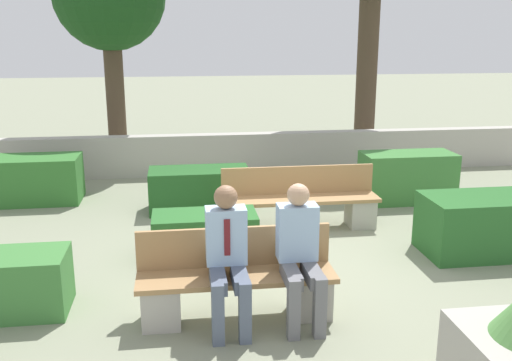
% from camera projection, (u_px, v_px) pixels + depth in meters
% --- Properties ---
extents(ground_plane, '(60.00, 60.00, 0.00)m').
position_uv_depth(ground_plane, '(277.00, 262.00, 6.90)').
color(ground_plane, gray).
extents(perimeter_wall, '(11.76, 0.30, 0.79)m').
position_uv_depth(perimeter_wall, '(237.00, 153.00, 11.15)').
color(perimeter_wall, '#ADA89E').
rests_on(perimeter_wall, ground_plane).
extents(bench_front, '(1.91, 0.48, 0.85)m').
position_uv_depth(bench_front, '(237.00, 285.00, 5.50)').
color(bench_front, '#A37A4C').
rests_on(bench_front, ground_plane).
extents(bench_left_side, '(2.20, 0.48, 0.85)m').
position_uv_depth(bench_left_side, '(300.00, 204.00, 8.03)').
color(bench_left_side, '#A37A4C').
rests_on(bench_left_side, ground_plane).
extents(person_seated_man, '(0.38, 0.64, 1.34)m').
position_uv_depth(person_seated_man, '(227.00, 251.00, 5.25)').
color(person_seated_man, '#515B70').
rests_on(person_seated_man, ground_plane).
extents(person_seated_woman, '(0.38, 0.64, 1.33)m').
position_uv_depth(person_seated_woman, '(300.00, 248.00, 5.34)').
color(person_seated_woman, slate).
rests_on(person_seated_woman, ground_plane).
extents(hedge_block_near_left, '(1.59, 0.84, 0.74)m').
position_uv_depth(hedge_block_near_left, '(487.00, 225.00, 7.11)').
color(hedge_block_near_left, '#286028').
rests_on(hedge_block_near_left, ground_plane).
extents(hedge_block_near_right, '(1.54, 0.71, 0.65)m').
position_uv_depth(hedge_block_near_right, '(199.00, 189.00, 8.86)').
color(hedge_block_near_right, '#235623').
rests_on(hedge_block_near_right, ground_plane).
extents(hedge_block_mid_left, '(1.49, 0.67, 0.80)m').
position_uv_depth(hedge_block_mid_left, '(407.00, 177.00, 9.30)').
color(hedge_block_mid_left, '#3D7A38').
rests_on(hedge_block_mid_left, ground_plane).
extents(hedge_block_mid_right, '(1.27, 0.62, 0.56)m').
position_uv_depth(hedge_block_mid_right, '(205.00, 235.00, 6.99)').
color(hedge_block_mid_right, '#286028').
rests_on(hedge_block_mid_right, ground_plane).
extents(hedge_block_far_right, '(1.49, 0.79, 0.75)m').
position_uv_depth(hedge_block_far_right, '(34.00, 179.00, 9.26)').
color(hedge_block_far_right, '#33702D').
rests_on(hedge_block_far_right, ground_plane).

